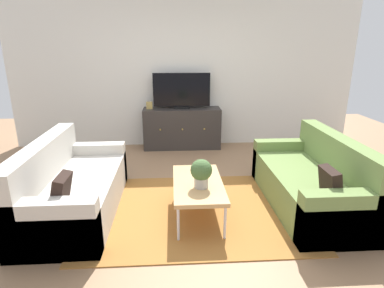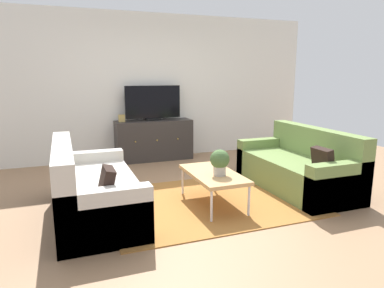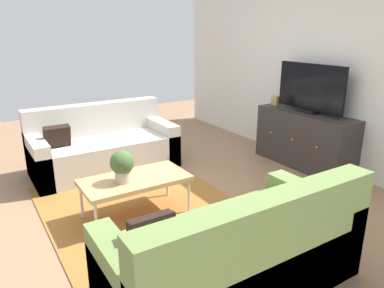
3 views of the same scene
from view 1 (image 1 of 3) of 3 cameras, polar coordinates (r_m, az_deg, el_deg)
The scene contains 10 objects.
ground_plane at distance 3.92m, azimuth 0.39°, elevation -10.86°, with size 10.00×10.00×0.00m, color #997251.
wall_back at distance 6.01m, azimuth -1.31°, elevation 12.61°, with size 6.40×0.12×2.70m, color silver.
area_rug at distance 3.78m, azimuth 0.55°, elevation -11.86°, with size 2.50×1.90×0.01m, color #9E662D.
couch_left_side at distance 3.87m, azimuth -21.41°, elevation -7.78°, with size 0.87×1.83×0.85m.
couch_right_side at distance 4.05m, azimuth 21.38°, elevation -6.66°, with size 0.87×1.83×0.85m.
coffee_table at distance 3.51m, azimuth 1.08°, elevation -7.37°, with size 0.54×1.04×0.41m.
potted_plant at distance 3.31m, azimuth 1.69°, elevation -5.11°, with size 0.23×0.23×0.31m.
tv_console at distance 5.90m, azimuth -1.82°, elevation 2.89°, with size 1.42×0.47×0.75m.
flat_screen_tv at distance 5.78m, azimuth -1.90°, elevation 9.61°, with size 1.03×0.16×0.64m.
mantel_clock at distance 5.82m, azimuth -7.72°, elevation 6.96°, with size 0.11×0.07×0.13m, color tan.
Camera 1 is at (-0.24, -3.44, 1.86)m, focal length 29.42 mm.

